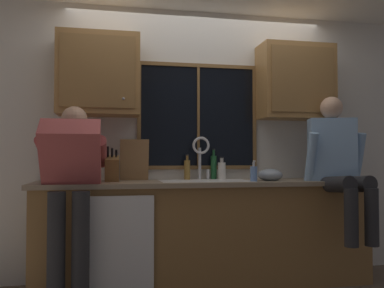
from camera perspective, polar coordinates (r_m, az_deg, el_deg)
back_wall at (r=4.04m, az=0.76°, el=0.22°), size 5.31×0.12×2.55m
window_glass at (r=3.99m, az=0.85°, el=3.85°), size 1.10×0.02×0.95m
window_frame_top at (r=4.06m, az=0.87°, el=10.80°), size 1.17×0.02×0.04m
window_frame_bottom at (r=3.96m, az=0.88°, el=-3.25°), size 1.17×0.02×0.04m
window_frame_left at (r=3.90m, az=-7.33°, el=3.99°), size 0.03×0.02×0.95m
window_frame_right at (r=4.13m, az=8.62°, el=3.67°), size 0.03×0.02×0.95m
window_mullion_center at (r=3.97m, az=0.88°, el=3.86°), size 0.02×0.02×0.95m
lower_cabinet_run at (r=3.76m, az=1.89°, el=-12.42°), size 2.91×0.58×0.88m
countertop at (r=3.68m, az=1.96°, el=-5.42°), size 2.97×0.62×0.04m
dishwasher_front at (r=3.35m, az=-10.56°, el=-13.39°), size 0.60×0.02×0.74m
upper_cabinet_left at (r=3.79m, az=-12.78°, el=9.31°), size 0.71×0.36×0.72m
upper_cabinet_right at (r=4.18m, az=14.11°, el=8.28°), size 0.71×0.36×0.72m
sink at (r=3.69m, az=1.80°, el=-6.62°), size 0.80×0.46×0.21m
faucet at (r=3.86m, az=1.30°, el=-1.19°), size 0.18×0.09×0.40m
person_standing at (r=3.30m, az=-16.37°, el=-4.76°), size 0.53×0.69×1.55m
person_sitting_on_counter at (r=3.86m, az=19.53°, el=-2.12°), size 0.54×0.64×1.26m
knife_block at (r=3.60m, az=-11.01°, el=-3.42°), size 0.12×0.18×0.32m
cutting_board at (r=3.80m, az=-7.97°, el=-2.19°), size 0.26×0.10×0.38m
mixing_bowl at (r=3.78m, az=10.73°, el=-4.23°), size 0.22×0.22×0.11m
soap_dispenser at (r=3.63m, az=8.53°, el=-4.03°), size 0.06×0.07×0.18m
bottle_green_glass at (r=3.90m, az=4.13°, el=-3.64°), size 0.07×0.07×0.21m
bottle_tall_clear at (r=3.95m, az=3.02°, el=-3.13°), size 0.06×0.06×0.29m
bottle_amber_small at (r=3.85m, az=-0.67°, el=-3.51°), size 0.06×0.06×0.24m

